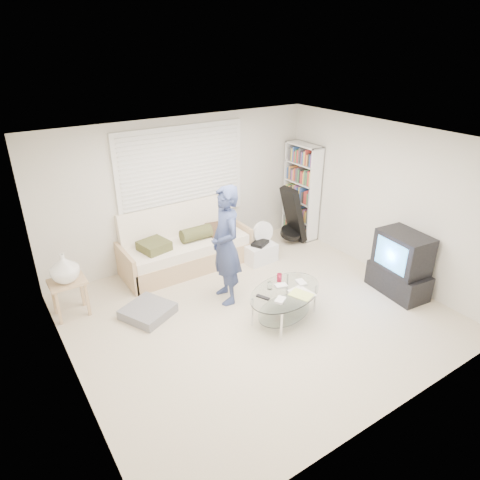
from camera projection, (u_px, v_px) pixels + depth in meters
ground at (257, 314)px, 6.20m from camera, size 5.00×5.00×0.00m
room_shell at (238, 199)px, 5.86m from camera, size 5.02×4.52×2.51m
window_blinds at (183, 174)px, 7.20m from camera, size 2.32×0.08×1.62m
futon_sofa at (185, 248)px, 7.37m from camera, size 2.21×0.89×1.08m
grey_floor_pillow at (148, 311)px, 6.16m from camera, size 0.83×0.83×0.14m
side_table at (65, 271)px, 5.90m from camera, size 0.49×0.40×0.98m
bookshelf at (301, 192)px, 8.31m from camera, size 0.29×0.78×1.85m
guitar_case at (293, 219)px, 8.16m from camera, size 0.46×0.42×1.11m
floor_fan at (262, 236)px, 7.71m from camera, size 0.40×0.28×0.68m
storage_bin at (260, 252)px, 7.61m from camera, size 0.56×0.40×0.38m
tv_unit at (401, 265)px, 6.55m from camera, size 0.59×0.97×1.00m
coffee_table at (285, 296)px, 5.96m from camera, size 1.40×1.10×0.58m
standing_person at (226, 246)px, 6.20m from camera, size 0.54×0.73×1.81m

